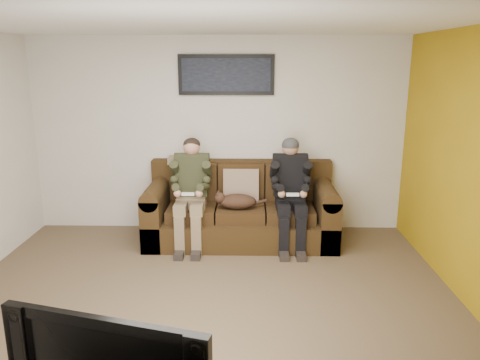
{
  "coord_description": "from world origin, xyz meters",
  "views": [
    {
      "loc": [
        0.41,
        -3.99,
        2.28
      ],
      "look_at": [
        0.31,
        1.2,
        0.95
      ],
      "focal_mm": 35.0,
      "sensor_mm": 36.0,
      "label": 1
    }
  ],
  "objects_px": {
    "cat": "(236,201)",
    "framed_poster": "(226,75)",
    "person_left": "(191,186)",
    "sofa": "(241,211)",
    "person_right": "(291,186)"
  },
  "relations": [
    {
      "from": "cat",
      "to": "framed_poster",
      "type": "bearing_deg",
      "value": 102.62
    },
    {
      "from": "person_left",
      "to": "framed_poster",
      "type": "bearing_deg",
      "value": 54.09
    },
    {
      "from": "sofa",
      "to": "person_left",
      "type": "height_order",
      "value": "person_left"
    },
    {
      "from": "sofa",
      "to": "person_left",
      "type": "distance_m",
      "value": 0.76
    },
    {
      "from": "person_left",
      "to": "framed_poster",
      "type": "height_order",
      "value": "framed_poster"
    },
    {
      "from": "cat",
      "to": "framed_poster",
      "type": "distance_m",
      "value": 1.65
    },
    {
      "from": "person_left",
      "to": "person_right",
      "type": "xyz_separation_m",
      "value": [
        1.24,
        0.0,
        0.0
      ]
    },
    {
      "from": "sofa",
      "to": "person_right",
      "type": "distance_m",
      "value": 0.76
    },
    {
      "from": "person_left",
      "to": "cat",
      "type": "relative_size",
      "value": 2.03
    },
    {
      "from": "framed_poster",
      "to": "sofa",
      "type": "bearing_deg",
      "value": -62.24
    },
    {
      "from": "person_left",
      "to": "cat",
      "type": "xyz_separation_m",
      "value": [
        0.56,
        -0.05,
        -0.18
      ]
    },
    {
      "from": "person_left",
      "to": "framed_poster",
      "type": "xyz_separation_m",
      "value": [
        0.42,
        0.58,
        1.34
      ]
    },
    {
      "from": "sofa",
      "to": "person_left",
      "type": "relative_size",
      "value": 1.8
    },
    {
      "from": "sofa",
      "to": "framed_poster",
      "type": "height_order",
      "value": "framed_poster"
    },
    {
      "from": "person_right",
      "to": "framed_poster",
      "type": "distance_m",
      "value": 1.67
    }
  ]
}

